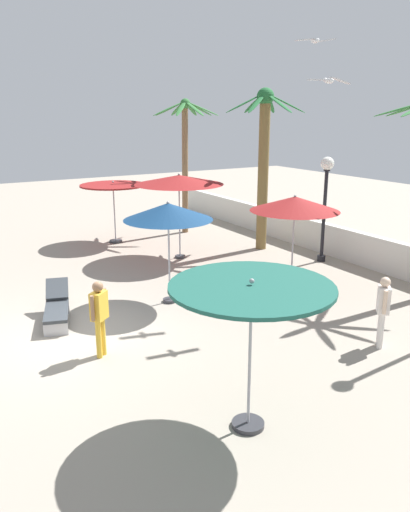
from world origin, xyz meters
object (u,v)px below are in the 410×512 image
at_px(patio_umbrella_3, 168,212).
at_px(patio_umbrella_4, 179,180).
at_px(lamp_post_0, 326,190).
at_px(lounge_chair_0, 57,306).
at_px(palm_tree_2, 185,147).
at_px(guest_1, 99,312).
at_px(guest_2, 383,305).
at_px(patio_umbrella_0, 251,296).
at_px(patio_umbrella_1, 113,188).
at_px(palm_tree_0, 264,153).
at_px(seagull_0, 329,80).
at_px(patio_umbrella_2, 295,204).
at_px(seagull_1, 315,40).

distance_m(patio_umbrella_3, patio_umbrella_4, 4.31).
xyz_separation_m(lamp_post_0, lounge_chair_0, (0.59, -9.23, -2.05)).
bearing_deg(lounge_chair_0, patio_umbrella_4, 123.38).
height_order(palm_tree_2, lounge_chair_0, palm_tree_2).
relative_size(guest_1, guest_2, 1.03).
distance_m(patio_umbrella_0, lounge_chair_0, 6.41).
relative_size(patio_umbrella_1, palm_tree_0, 0.44).
bearing_deg(lounge_chair_0, guest_2, 48.73).
height_order(patio_umbrella_0, guest_2, patio_umbrella_0).
distance_m(palm_tree_0, lamp_post_0, 2.76).
distance_m(lamp_post_0, lounge_chair_0, 9.47).
bearing_deg(guest_2, patio_umbrella_4, -176.79).
distance_m(guest_2, seagull_0, 5.26).
height_order(patio_umbrella_1, seagull_0, seagull_0).
relative_size(patio_umbrella_3, lamp_post_0, 0.77).
xyz_separation_m(patio_umbrella_2, patio_umbrella_4, (-4.31, -1.44, 0.30)).
height_order(patio_umbrella_3, palm_tree_2, palm_tree_2).
height_order(palm_tree_2, seagull_0, seagull_0).
bearing_deg(lamp_post_0, palm_tree_0, -162.10).
xyz_separation_m(palm_tree_2, seagull_0, (9.42, -1.30, 2.07)).
xyz_separation_m(patio_umbrella_4, seagull_1, (4.84, 1.39, 3.95)).
bearing_deg(lamp_post_0, patio_umbrella_2, -60.35).
height_order(guest_1, seagull_0, seagull_0).
height_order(patio_umbrella_0, patio_umbrella_4, patio_umbrella_4).
bearing_deg(palm_tree_0, guest_2, -18.91).
relative_size(patio_umbrella_1, lounge_chair_0, 1.29).
bearing_deg(patio_umbrella_0, guest_1, -161.37).
relative_size(lounge_chair_0, seagull_0, 1.73).
bearing_deg(seagull_0, palm_tree_0, 156.46).
bearing_deg(patio_umbrella_3, seagull_0, 51.45).
bearing_deg(guest_1, patio_umbrella_1, 157.36).
relative_size(palm_tree_2, guest_1, 3.31).
height_order(patio_umbrella_1, patio_umbrella_2, patio_umbrella_2).
distance_m(palm_tree_2, guest_2, 12.18).
distance_m(patio_umbrella_1, palm_tree_0, 5.88).
bearing_deg(seagull_1, seagull_0, -26.95).
relative_size(patio_umbrella_4, lounge_chair_0, 1.56).
bearing_deg(patio_umbrella_3, palm_tree_0, 120.66).
distance_m(patio_umbrella_4, lounge_chair_0, 6.68).
height_order(lamp_post_0, guest_2, lamp_post_0).
xyz_separation_m(patio_umbrella_3, palm_tree_0, (-3.24, 5.47, 1.05)).
xyz_separation_m(patio_umbrella_0, lamp_post_0, (-6.53, 7.70, 0.18)).
bearing_deg(patio_umbrella_4, lounge_chair_0, -56.62).
relative_size(guest_1, seagull_0, 1.47).
bearing_deg(lounge_chair_0, patio_umbrella_3, 85.62).
xyz_separation_m(guest_1, seagull_1, (-0.93, 6.30, 5.69)).
bearing_deg(patio_umbrella_1, lounge_chair_0, -31.31).
xyz_separation_m(palm_tree_2, lamp_post_0, (6.20, 1.94, -1.14)).
relative_size(patio_umbrella_3, palm_tree_0, 0.48).
height_order(patio_umbrella_4, seagull_1, seagull_1).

